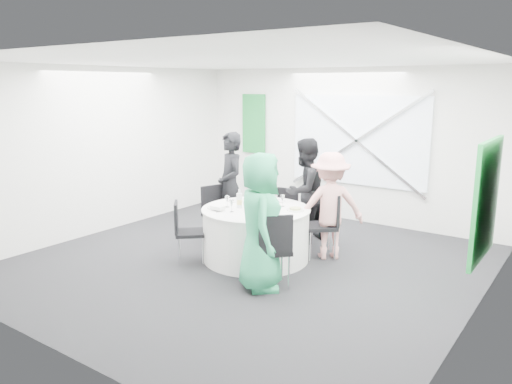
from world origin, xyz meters
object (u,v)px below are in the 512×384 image
Objects in this scene: person_man_back_left at (230,186)px; banquet_table at (256,234)px; chair_back_left at (216,209)px; chair_front_left at (184,227)px; clear_water_bottle at (239,201)px; chair_back_right at (327,220)px; green_water_bottle at (272,202)px; person_man_back at (305,191)px; chair_back at (285,210)px; chair_front_right at (273,245)px; person_woman_green at (261,222)px; person_woman_pink at (330,206)px.

banquet_table is at bearing 0.00° from person_man_back_left.
banquet_table is 1.11m from chair_back_left.
chair_back_left is at bearing 161.71° from banquet_table.
clear_water_bottle is (0.54, 0.58, 0.35)m from chair_front_left.
green_water_bottle is at bearing -84.84° from chair_back_right.
chair_back_right is 1.30m from clear_water_bottle.
person_man_back_left is 1.21m from person_man_back.
chair_back is 0.86× the size of chair_front_right.
clear_water_bottle is (0.83, -0.45, 0.34)m from chair_back_left.
chair_front_right is 0.55× the size of person_man_back_left.
green_water_bottle reaches higher than banquet_table.
banquet_table is 1.15m from person_woman_green.
person_woman_green reaches higher than chair_back.
chair_back_left is (-1.04, 0.34, 0.15)m from banquet_table.
chair_front_right is 0.57× the size of person_woman_green.
person_man_back reaches higher than chair_back_left.
person_man_back_left is (-1.73, 1.36, 0.30)m from chair_front_right.
clear_water_bottle reaches higher than chair_back.
person_man_back_left is 6.08× the size of green_water_bottle.
chair_back_right is (0.97, -0.41, 0.08)m from chair_back.
person_man_back_left is 1.01m from clear_water_bottle.
chair_back is at bearing 88.08° from clear_water_bottle.
banquet_table is at bearing -90.00° from chair_front_right.
chair_front_left is at bearing -146.43° from chair_back_left.
person_man_back is (-0.63, 1.87, 0.27)m from chair_front_right.
chair_back_left is 0.54× the size of person_man_back.
chair_front_left is (-1.55, -1.35, -0.05)m from chair_back_right.
chair_back is at bearing -61.20° from person_woman_pink.
person_woman_green is at bearing -21.09° from chair_front_right.
person_man_back is at bearing -39.24° from chair_back_left.
person_woman_green is at bearing 43.73° from person_woman_pink.
chair_front_right is 2.22m from person_man_back_left.
person_woman_green is 1.01m from green_water_bottle.
person_man_back_left is 1.04× the size of person_man_back.
person_man_back reaches higher than chair_back_right.
chair_back_right is at bearing -16.58° from person_woman_pink.
chair_back is at bearing 99.35° from banquet_table.
clear_water_bottle is (-1.04, -0.79, 0.09)m from person_woman_pink.
chair_back is 1.14m from chair_back_left.
chair_front_left is at bearing -49.50° from person_man_back_left.
chair_back_right reaches higher than chair_back.
chair_front_left reaches higher than banquet_table.
chair_front_left is (-1.56, 0.07, -0.06)m from chair_front_right.
person_man_back is 1.27m from clear_water_bottle.
person_woman_pink is 1.52m from person_woman_green.
person_woman_pink is (1.59, 1.37, 0.27)m from chair_front_left.
chair_back_right is 3.53× the size of clear_water_bottle.
person_man_back_left is at bearing 147.19° from banquet_table.
banquet_table is at bearing 0.00° from person_man_back.
chair_front_right is at bearing 49.14° from person_woman_pink.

